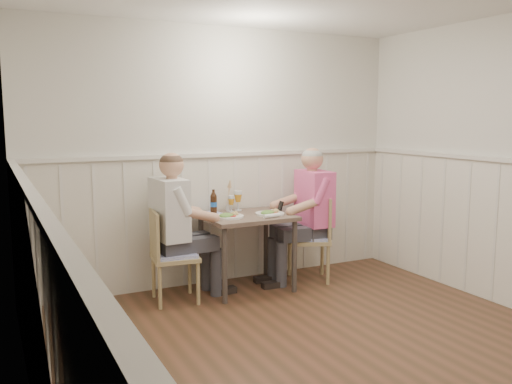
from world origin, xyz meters
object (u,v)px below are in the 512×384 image
man_in_pink (310,224)px  diner_cream (174,238)px  grass_vase (228,197)px  chair_right (314,235)px  beer_bottle (214,203)px  dining_table (247,225)px  chair_left (169,253)px

man_in_pink → diner_cream: bearing=178.5°
diner_cream → grass_vase: 0.75m
chair_right → beer_bottle: 1.12m
dining_table → grass_vase: (-0.09, 0.25, 0.26)m
dining_table → man_in_pink: man_in_pink is taller
chair_right → diner_cream: 1.50m
grass_vase → man_in_pink: bearing=-18.4°
dining_table → grass_vase: grass_vase is taller
chair_right → grass_vase: 0.99m
chair_right → grass_vase: size_ratio=2.63×
chair_right → beer_bottle: size_ratio=3.66×
man_in_pink → diner_cream: man_in_pink is taller
dining_table → man_in_pink: size_ratio=0.59×
dining_table → grass_vase: size_ratio=2.49×
grass_vase → chair_right: bearing=-18.9°
chair_right → beer_bottle: (-1.02, 0.24, 0.38)m
dining_table → chair_right: 0.77m
chair_right → man_in_pink: (-0.03, 0.02, 0.11)m
chair_left → grass_vase: (0.71, 0.28, 0.43)m
chair_left → diner_cream: size_ratio=0.61×
beer_bottle → grass_vase: size_ratio=0.72×
dining_table → beer_bottle: 0.40m
chair_left → beer_bottle: (0.54, 0.23, 0.39)m
chair_left → diner_cream: diner_cream is taller
dining_table → diner_cream: (-0.74, 0.02, -0.05)m
dining_table → chair_left: (-0.81, -0.03, -0.18)m
dining_table → chair_left: chair_left is taller
dining_table → beer_bottle: (-0.27, 0.21, 0.21)m
chair_right → dining_table: bearing=177.1°
chair_left → beer_bottle: beer_bottle is taller
dining_table → beer_bottle: size_ratio=3.46×
diner_cream → chair_left: bearing=-146.4°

